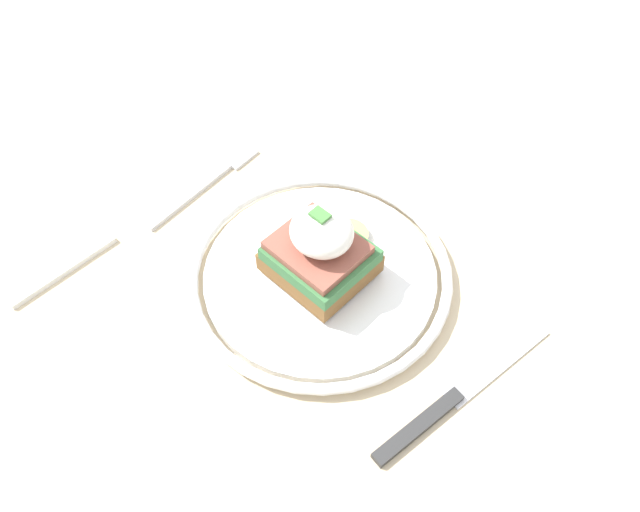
{
  "coord_description": "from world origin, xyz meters",
  "views": [
    {
      "loc": [
        0.21,
        -0.26,
        1.23
      ],
      "look_at": [
        -0.02,
        -0.01,
        0.78
      ],
      "focal_mm": 35.0,
      "sensor_mm": 36.0,
      "label": 1
    }
  ],
  "objects_px": {
    "sandwich": "(321,251)",
    "fork": "(209,181)",
    "knife": "(451,400)",
    "plate": "(320,274)",
    "napkin": "(37,241)"
  },
  "relations": [
    {
      "from": "sandwich",
      "to": "fork",
      "type": "xyz_separation_m",
      "value": [
        -0.17,
        0.01,
        -0.04
      ]
    },
    {
      "from": "knife",
      "to": "fork",
      "type": "bearing_deg",
      "value": 175.92
    },
    {
      "from": "plate",
      "to": "knife",
      "type": "height_order",
      "value": "plate"
    },
    {
      "from": "plate",
      "to": "fork",
      "type": "distance_m",
      "value": 0.17
    },
    {
      "from": "fork",
      "to": "napkin",
      "type": "height_order",
      "value": "napkin"
    },
    {
      "from": "plate",
      "to": "fork",
      "type": "height_order",
      "value": "plate"
    },
    {
      "from": "knife",
      "to": "napkin",
      "type": "distance_m",
      "value": 0.42
    },
    {
      "from": "sandwich",
      "to": "fork",
      "type": "relative_size",
      "value": 0.71
    },
    {
      "from": "sandwich",
      "to": "knife",
      "type": "bearing_deg",
      "value": -5.07
    },
    {
      "from": "sandwich",
      "to": "fork",
      "type": "bearing_deg",
      "value": 176.84
    },
    {
      "from": "plate",
      "to": "knife",
      "type": "bearing_deg",
      "value": -5.29
    },
    {
      "from": "napkin",
      "to": "fork",
      "type": "bearing_deg",
      "value": 71.1
    },
    {
      "from": "knife",
      "to": "napkin",
      "type": "relative_size",
      "value": 1.76
    },
    {
      "from": "knife",
      "to": "napkin",
      "type": "xyz_separation_m",
      "value": [
        -0.39,
        -0.15,
        0.0
      ]
    },
    {
      "from": "fork",
      "to": "knife",
      "type": "height_order",
      "value": "knife"
    }
  ]
}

